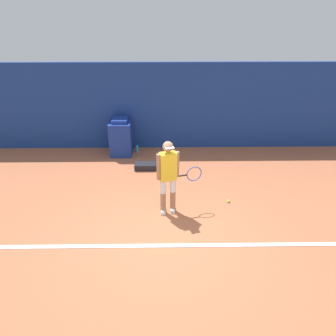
{
  "coord_description": "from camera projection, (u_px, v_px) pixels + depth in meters",
  "views": [
    {
      "loc": [
        -0.0,
        -5.11,
        4.21
      ],
      "look_at": [
        0.08,
        1.06,
        0.98
      ],
      "focal_mm": 35.0,
      "sensor_mm": 36.0,
      "label": 1
    }
  ],
  "objects": [
    {
      "name": "covered_chair",
      "position": [
        121.0,
        137.0,
        9.7
      ],
      "size": [
        0.63,
        0.73,
        1.11
      ],
      "color": "navy",
      "rests_on": "ground_plane"
    },
    {
      "name": "tennis_ball",
      "position": [
        229.0,
        201.0,
        7.54
      ],
      "size": [
        0.07,
        0.07,
        0.07
      ],
      "color": "#D1E533",
      "rests_on": "ground_plane"
    },
    {
      "name": "back_wall",
      "position": [
        164.0,
        107.0,
        9.77
      ],
      "size": [
        24.0,
        0.1,
        2.6
      ],
      "color": "navy",
      "rests_on": "ground_plane"
    },
    {
      "name": "tennis_player",
      "position": [
        169.0,
        174.0,
        6.81
      ],
      "size": [
        0.97,
        0.4,
        1.67
      ],
      "rotation": [
        0.0,
        0.0,
        0.28
      ],
      "color": "#A37556",
      "rests_on": "ground_plane"
    },
    {
      "name": "equipment_bag",
      "position": [
        150.0,
        166.0,
        9.0
      ],
      "size": [
        0.82,
        0.32,
        0.16
      ],
      "color": "black",
      "rests_on": "ground_plane"
    },
    {
      "name": "court_baseline",
      "position": [
        165.0,
        246.0,
        6.23
      ],
      "size": [
        21.6,
        0.1,
        0.01
      ],
      "color": "white",
      "rests_on": "ground_plane"
    },
    {
      "name": "ground_plane",
      "position": [
        165.0,
        237.0,
        6.47
      ],
      "size": [
        24.0,
        24.0,
        0.0
      ],
      "primitive_type": "plane",
      "color": "#B76642"
    },
    {
      "name": "water_bottle",
      "position": [
        137.0,
        148.0,
        9.97
      ],
      "size": [
        0.08,
        0.08,
        0.26
      ],
      "color": "#33ADD6",
      "rests_on": "ground_plane"
    }
  ]
}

